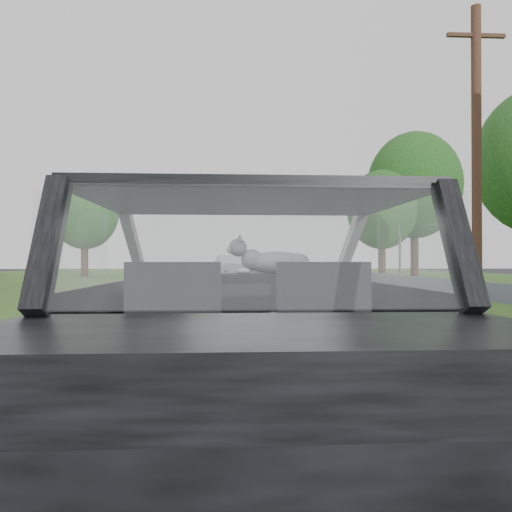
{
  "coord_description": "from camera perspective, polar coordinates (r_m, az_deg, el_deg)",
  "views": [
    {
      "loc": [
        -0.12,
        -3.06,
        1.09
      ],
      "look_at": [
        0.09,
        0.58,
        1.13
      ],
      "focal_mm": 35.0,
      "sensor_mm": 36.0,
      "label": 1
    }
  ],
  "objects": [
    {
      "name": "guardrail",
      "position": [
        13.79,
        15.36,
        -2.71
      ],
      "size": [
        0.05,
        90.0,
        0.32
      ],
      "primitive_type": "cube",
      "color": "gray",
      "rests_on": "ground"
    },
    {
      "name": "ground",
      "position": [
        3.25,
        -1.15,
        -20.26
      ],
      "size": [
        140.0,
        140.0,
        0.0
      ],
      "primitive_type": "plane",
      "color": "black",
      "rests_on": "ground"
    },
    {
      "name": "tree_3",
      "position": [
        37.74,
        17.65,
        5.44
      ],
      "size": [
        8.69,
        8.69,
        10.1
      ],
      "primitive_type": null,
      "rotation": [
        0.0,
        0.0,
        -0.39
      ],
      "color": "#164017",
      "rests_on": "ground"
    },
    {
      "name": "cat",
      "position": [
        3.68,
        2.42,
        -0.59
      ],
      "size": [
        0.65,
        0.23,
        0.29
      ],
      "primitive_type": "ellipsoid",
      "rotation": [
        0.0,
        0.0,
        0.05
      ],
      "color": "slate",
      "rests_on": "dashboard"
    },
    {
      "name": "other_car",
      "position": [
        28.14,
        -2.74,
        -1.36
      ],
      "size": [
        2.4,
        4.61,
        1.44
      ],
      "primitive_type": "imported",
      "rotation": [
        0.0,
        0.0,
        0.16
      ],
      "color": "#AFB3BD",
      "rests_on": "ground"
    },
    {
      "name": "tree_6",
      "position": [
        37.31,
        -18.99,
        3.24
      ],
      "size": [
        5.26,
        5.26,
        7.15
      ],
      "primitive_type": null,
      "rotation": [
        0.0,
        0.0,
        0.12
      ],
      "color": "#164017",
      "rests_on": "ground"
    },
    {
      "name": "utility_pole",
      "position": [
        14.35,
        23.9,
        10.59
      ],
      "size": [
        0.33,
        0.33,
        7.73
      ],
      "primitive_type": "cylinder",
      "rotation": [
        0.0,
        0.0,
        -0.43
      ],
      "color": "brown",
      "rests_on": "ground"
    },
    {
      "name": "passenger_seat",
      "position": [
        2.82,
        7.25,
        -4.93
      ],
      "size": [
        0.5,
        0.72,
        0.42
      ],
      "primitive_type": "cube",
      "color": "black",
      "rests_on": "subject_car"
    },
    {
      "name": "tree_2",
      "position": [
        34.66,
        14.19,
        3.44
      ],
      "size": [
        4.96,
        4.96,
        7.05
      ],
      "primitive_type": null,
      "rotation": [
        0.0,
        0.0,
        0.07
      ],
      "color": "#164017",
      "rests_on": "ground"
    },
    {
      "name": "dashboard",
      "position": [
        3.69,
        -1.51,
        -4.38
      ],
      "size": [
        1.58,
        0.45,
        0.3
      ],
      "primitive_type": "cube",
      "color": "black",
      "rests_on": "subject_car"
    },
    {
      "name": "steering_wheel",
      "position": [
        3.4,
        -8.11,
        -3.51
      ],
      "size": [
        0.36,
        0.36,
        0.04
      ],
      "primitive_type": "torus",
      "color": "black",
      "rests_on": "dashboard"
    },
    {
      "name": "highway_sign",
      "position": [
        20.86,
        16.13,
        0.09
      ],
      "size": [
        0.42,
        1.05,
        2.68
      ],
      "primitive_type": "cube",
      "rotation": [
        0.0,
        0.0,
        -0.3
      ],
      "color": "#114522",
      "rests_on": "ground"
    },
    {
      "name": "driver_seat",
      "position": [
        2.79,
        -9.18,
        -4.98
      ],
      "size": [
        0.5,
        0.72,
        0.42
      ],
      "primitive_type": "cube",
      "color": "black",
      "rests_on": "subject_car"
    },
    {
      "name": "subject_car",
      "position": [
        3.08,
        -1.14,
        -7.46
      ],
      "size": [
        1.8,
        4.0,
        1.45
      ],
      "primitive_type": "cube",
      "color": "black",
      "rests_on": "ground"
    }
  ]
}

